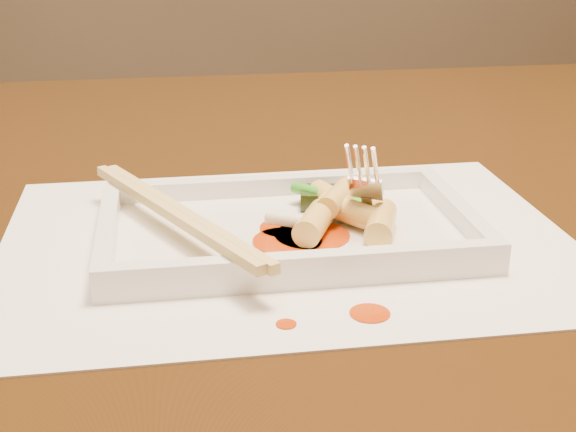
{
  "coord_description": "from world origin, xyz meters",
  "views": [
    {
      "loc": [
        -0.01,
        -0.64,
        0.98
      ],
      "look_at": [
        0.07,
        -0.13,
        0.77
      ],
      "focal_mm": 50.0,
      "sensor_mm": 36.0,
      "label": 1
    }
  ],
  "objects": [
    {
      "name": "scallion_white",
      "position": [
        0.07,
        -0.14,
        0.77
      ],
      "size": [
        0.04,
        0.03,
        0.01
      ],
      "primitive_type": "cylinder",
      "rotation": [
        1.57,
        0.0,
        1.04
      ],
      "color": "#EAEACC",
      "rests_on": "plate_base"
    },
    {
      "name": "sauce_blob_0",
      "position": [
        0.07,
        -0.13,
        0.76
      ],
      "size": [
        0.04,
        0.04,
        0.0
      ],
      "primitive_type": "cylinder",
      "color": "#B83605",
      "rests_on": "plate_base"
    },
    {
      "name": "chopstick_b",
      "position": [
        -0.01,
        -0.13,
        0.78
      ],
      "size": [
        0.11,
        0.2,
        0.01
      ],
      "primitive_type": "cube",
      "rotation": [
        0.0,
        0.0,
        0.47
      ],
      "color": "#D6BD6B",
      "rests_on": "plate_rim_near"
    },
    {
      "name": "rice_cake_3",
      "position": [
        0.08,
        -0.15,
        0.77
      ],
      "size": [
        0.04,
        0.05,
        0.02
      ],
      "primitive_type": "cylinder",
      "rotation": [
        1.57,
        0.0,
        2.7
      ],
      "color": "#F2DB71",
      "rests_on": "plate_base"
    },
    {
      "name": "placemat",
      "position": [
        0.07,
        -0.13,
        0.75
      ],
      "size": [
        0.4,
        0.3,
        0.0
      ],
      "primitive_type": "cube",
      "color": "white",
      "rests_on": "table"
    },
    {
      "name": "rice_cake_2",
      "position": [
        0.11,
        -0.12,
        0.78
      ],
      "size": [
        0.04,
        0.05,
        0.02
      ],
      "primitive_type": "cylinder",
      "rotation": [
        1.57,
        0.0,
        2.61
      ],
      "color": "#F2DB71",
      "rests_on": "plate_base"
    },
    {
      "name": "plate_rim_far",
      "position": [
        0.07,
        -0.06,
        0.77
      ],
      "size": [
        0.26,
        0.01,
        0.01
      ],
      "primitive_type": "cube",
      "color": "white",
      "rests_on": "plate_base"
    },
    {
      "name": "plate_rim_right",
      "position": [
        0.19,
        -0.13,
        0.77
      ],
      "size": [
        0.01,
        0.14,
        0.01
      ],
      "primitive_type": "cube",
      "color": "white",
      "rests_on": "plate_base"
    },
    {
      "name": "sauce_splatter_b",
      "position": [
        0.05,
        -0.25,
        0.75
      ],
      "size": [
        0.01,
        0.01,
        0.0
      ],
      "primitive_type": "cylinder",
      "color": "#B83605",
      "rests_on": "placemat"
    },
    {
      "name": "rice_cake_0",
      "position": [
        0.11,
        -0.13,
        0.77
      ],
      "size": [
        0.04,
        0.05,
        0.02
      ],
      "primitive_type": "cylinder",
      "rotation": [
        1.57,
        0.0,
        0.66
      ],
      "color": "#F2DB71",
      "rests_on": "plate_base"
    },
    {
      "name": "plate_rim_near",
      "position": [
        0.07,
        -0.2,
        0.77
      ],
      "size": [
        0.26,
        0.01,
        0.01
      ],
      "primitive_type": "cube",
      "color": "white",
      "rests_on": "plate_base"
    },
    {
      "name": "veg_piece",
      "position": [
        0.1,
        -0.09,
        0.77
      ],
      "size": [
        0.04,
        0.03,
        0.01
      ],
      "primitive_type": "cube",
      "rotation": [
        0.0,
        0.0,
        -0.16
      ],
      "color": "black",
      "rests_on": "plate_base"
    },
    {
      "name": "fork",
      "position": [
        0.14,
        -0.11,
        0.83
      ],
      "size": [
        0.09,
        0.1,
        0.14
      ],
      "primitive_type": null,
      "color": "silver",
      "rests_on": "plate_base"
    },
    {
      "name": "sauce_blob_1",
      "position": [
        0.06,
        -0.15,
        0.76
      ],
      "size": [
        0.05,
        0.05,
        0.0
      ],
      "primitive_type": "cylinder",
      "color": "#B83605",
      "rests_on": "plate_base"
    },
    {
      "name": "sauce_splatter_a",
      "position": [
        0.1,
        -0.25,
        0.75
      ],
      "size": [
        0.02,
        0.02,
        0.0
      ],
      "primitive_type": "cylinder",
      "color": "#B83605",
      "rests_on": "placemat"
    },
    {
      "name": "scallion_green",
      "position": [
        0.11,
        -0.11,
        0.77
      ],
      "size": [
        0.07,
        0.07,
        0.01
      ],
      "primitive_type": "cylinder",
      "rotation": [
        1.57,
        0.0,
        0.76
      ],
      "color": "#278E17",
      "rests_on": "plate_base"
    },
    {
      "name": "plate_base",
      "position": [
        0.07,
        -0.13,
        0.76
      ],
      "size": [
        0.26,
        0.16,
        0.01
      ],
      "primitive_type": "cube",
      "color": "white",
      "rests_on": "placemat"
    },
    {
      "name": "rice_cake_1",
      "position": [
        0.13,
        -0.15,
        0.77
      ],
      "size": [
        0.03,
        0.05,
        0.02
      ],
      "primitive_type": "cylinder",
      "rotation": [
        1.57,
        0.0,
        2.8
      ],
      "color": "#F2DB71",
      "rests_on": "plate_base"
    },
    {
      "name": "sauce_blob_2",
      "position": [
        0.08,
        -0.15,
        0.76
      ],
      "size": [
        0.05,
        0.05,
        0.0
      ],
      "primitive_type": "cylinder",
      "color": "#B83605",
      "rests_on": "plate_base"
    },
    {
      "name": "plate_rim_left",
      "position": [
        -0.06,
        -0.13,
        0.77
      ],
      "size": [
        0.01,
        0.14,
        0.01
      ],
      "primitive_type": "cube",
      "color": "white",
      "rests_on": "plate_base"
    },
    {
      "name": "rice_cake_4",
      "position": [
        0.1,
        -0.11,
        0.77
      ],
      "size": [
        0.03,
        0.05,
        0.02
      ],
      "primitive_type": "cylinder",
      "rotation": [
        1.57,
        0.0,
        0.31
      ],
      "color": "#F2DB71",
      "rests_on": "plate_base"
    },
    {
      "name": "table",
      "position": [
        0.0,
        0.0,
        0.65
      ],
      "size": [
        1.4,
        0.9,
        0.75
      ],
      "color": "black",
      "rests_on": "ground"
    },
    {
      "name": "chopstick_a",
      "position": [
        -0.02,
        -0.13,
        0.78
      ],
      "size": [
        0.11,
        0.2,
        0.01
      ],
      "primitive_type": "cube",
      "rotation": [
        0.0,
        0.0,
        0.47
      ],
      "color": "#D6BD6B",
      "rests_on": "plate_rim_near"
    }
  ]
}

